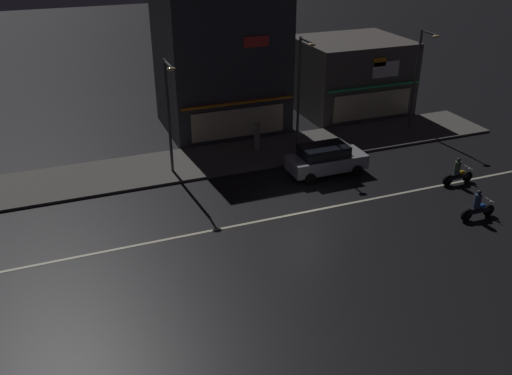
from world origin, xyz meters
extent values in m
plane|color=black|center=(0.00, 0.00, 0.00)|extent=(140.00, 140.00, 0.00)
cube|color=beige|center=(0.00, 0.00, 0.01)|extent=(30.34, 0.16, 0.01)
cube|color=#5B5954|center=(0.00, 7.43, 0.07)|extent=(31.94, 4.34, 0.14)
cube|color=#383A3F|center=(0.00, 12.84, 4.44)|extent=(7.50, 6.37, 8.88)
cube|color=orange|center=(0.00, 9.53, 2.60)|extent=(7.12, 0.24, 0.12)
cube|color=red|center=(1.19, 9.59, 6.18)|extent=(1.58, 0.08, 0.61)
cube|color=beige|center=(0.00, 9.59, 1.30)|extent=(6.00, 0.06, 1.80)
cube|color=#56514C|center=(9.58, 12.71, 2.55)|extent=(7.31, 6.12, 5.10)
cube|color=#33E572|center=(9.58, 9.53, 2.60)|extent=(6.95, 0.24, 0.12)
cube|color=white|center=(10.36, 9.59, 3.67)|extent=(2.00, 0.08, 1.05)
cube|color=orange|center=(9.84, 9.59, 4.20)|extent=(0.94, 0.08, 0.56)
cube|color=beige|center=(9.58, 9.59, 1.30)|extent=(5.85, 0.06, 1.80)
cylinder|color=#47494C|center=(-4.91, 6.69, 3.24)|extent=(0.16, 0.16, 6.21)
cube|color=#47494C|center=(-4.91, 5.99, 6.25)|extent=(0.10, 1.40, 0.10)
ellipsoid|color=#F9E099|center=(-4.91, 5.29, 6.17)|extent=(0.44, 0.32, 0.20)
cylinder|color=#47494C|center=(3.12, 7.66, 3.42)|extent=(0.16, 0.16, 6.55)
cube|color=#47494C|center=(3.12, 6.96, 6.59)|extent=(0.10, 1.40, 0.10)
ellipsoid|color=#F9E099|center=(3.12, 6.26, 6.51)|extent=(0.44, 0.32, 0.20)
cylinder|color=#47494C|center=(11.59, 7.97, 3.30)|extent=(0.16, 0.16, 6.32)
cube|color=#47494C|center=(11.59, 7.27, 6.36)|extent=(0.10, 1.40, 0.10)
ellipsoid|color=#F9E099|center=(11.59, 6.57, 6.28)|extent=(0.44, 0.32, 0.20)
cylinder|color=gray|center=(0.51, 7.72, 0.99)|extent=(0.35, 0.35, 1.69)
sphere|color=tan|center=(0.51, 7.72, 1.94)|extent=(0.22, 0.22, 0.22)
cube|color=#9EA0A5|center=(2.99, 3.57, 0.69)|extent=(4.30, 1.78, 0.76)
cube|color=black|center=(2.78, 3.57, 1.37)|extent=(2.58, 1.57, 0.60)
cube|color=#F9F2CC|center=(5.10, 4.18, 0.79)|extent=(0.08, 0.20, 0.12)
cube|color=#F9F2CC|center=(5.10, 2.97, 0.79)|extent=(0.08, 0.20, 0.12)
cylinder|color=black|center=(4.41, 4.46, 0.31)|extent=(0.62, 0.20, 0.62)
cylinder|color=black|center=(4.41, 2.68, 0.31)|extent=(0.62, 0.20, 0.62)
cylinder|color=black|center=(1.57, 4.46, 0.31)|extent=(0.62, 0.20, 0.62)
cylinder|color=black|center=(1.57, 2.68, 0.31)|extent=(0.62, 0.20, 0.62)
cylinder|color=black|center=(9.54, -0.12, 0.30)|extent=(0.60, 0.08, 0.60)
cylinder|color=black|center=(8.24, -0.12, 0.30)|extent=(0.60, 0.10, 0.60)
cube|color=black|center=(8.89, -0.12, 0.40)|extent=(1.30, 0.14, 0.20)
ellipsoid|color=gold|center=(9.09, -0.12, 0.62)|extent=(0.44, 0.26, 0.24)
cube|color=black|center=(8.69, -0.12, 0.55)|extent=(0.56, 0.22, 0.10)
cylinder|color=slate|center=(9.49, -0.12, 0.85)|extent=(0.03, 0.60, 0.03)
sphere|color=white|center=(9.58, -0.12, 0.75)|extent=(0.14, 0.14, 0.14)
cylinder|color=#4C664C|center=(8.74, -0.12, 0.95)|extent=(0.32, 0.32, 0.70)
sphere|color=#333338|center=(8.74, -0.12, 1.41)|extent=(0.22, 0.22, 0.22)
cylinder|color=black|center=(7.94, -3.47, 0.30)|extent=(0.60, 0.08, 0.60)
cylinder|color=black|center=(6.64, -3.47, 0.30)|extent=(0.60, 0.10, 0.60)
cube|color=black|center=(7.29, -3.47, 0.40)|extent=(1.30, 0.14, 0.20)
ellipsoid|color=#1E4CB2|center=(7.49, -3.47, 0.62)|extent=(0.44, 0.26, 0.24)
cube|color=black|center=(7.09, -3.47, 0.55)|extent=(0.56, 0.22, 0.10)
cylinder|color=slate|center=(7.89, -3.47, 0.85)|extent=(0.03, 0.60, 0.03)
sphere|color=white|center=(7.98, -3.47, 0.75)|extent=(0.14, 0.14, 0.14)
cylinder|color=#334766|center=(7.14, -3.47, 0.95)|extent=(0.32, 0.32, 0.70)
sphere|color=#333338|center=(7.14, -3.47, 1.41)|extent=(0.22, 0.22, 0.22)
cone|color=orange|center=(5.54, 4.56, 0.28)|extent=(0.36, 0.36, 0.55)
camera|label=1|loc=(-10.61, -20.67, 12.98)|focal=38.53mm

